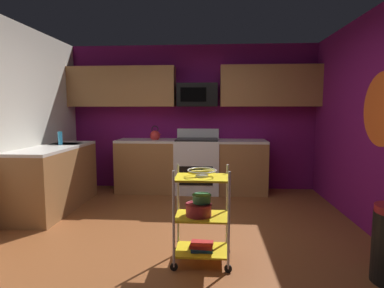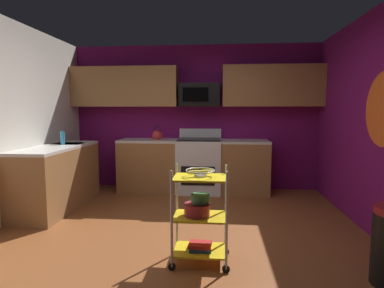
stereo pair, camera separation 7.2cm
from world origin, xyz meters
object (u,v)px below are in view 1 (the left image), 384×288
microwave (197,95)px  rolling_cart (202,216)px  dish_soap_bottle (60,138)px  mixing_bowl_large (199,209)px  mixing_bowl_small (202,198)px  fruit_bowl (202,172)px  book_stack (202,246)px  oven_range (197,165)px  kettle (155,135)px

microwave → rolling_cart: microwave is taller
microwave → dish_soap_bottle: size_ratio=3.50×
mixing_bowl_large → dish_soap_bottle: bearing=142.1°
mixing_bowl_small → fruit_bowl: bearing=-84.8°
microwave → fruit_bowl: (0.19, -2.71, -0.82)m
rolling_cart → book_stack: bearing=-90.0°
oven_range → mixing_bowl_small: bearing=-85.9°
fruit_bowl → mixing_bowl_small: (-0.00, 0.02, -0.26)m
mixing_bowl_small → kettle: (-0.92, 2.58, 0.38)m
rolling_cart → dish_soap_bottle: dish_soap_bottle is taller
dish_soap_bottle → kettle: bearing=36.1°
mixing_bowl_small → oven_range: bearing=94.1°
kettle → dish_soap_bottle: (-1.26, -0.92, 0.02)m
mixing_bowl_small → dish_soap_bottle: bearing=142.8°
mixing_bowl_large → rolling_cart: bearing=0.0°
mixing_bowl_small → dish_soap_bottle: 2.78m
rolling_cart → book_stack: 0.29m
oven_range → fruit_bowl: (0.19, -2.61, 0.40)m
oven_range → rolling_cart: 2.61m
mixing_bowl_small → rolling_cart: bearing=-84.8°
oven_range → kettle: bearing=-179.7°
rolling_cart → fruit_bowl: (-0.00, -0.00, 0.43)m
mixing_bowl_large → book_stack: bearing=0.0°
book_stack → fruit_bowl: bearing=180.0°
fruit_bowl → mixing_bowl_small: bearing=95.2°
dish_soap_bottle → rolling_cart: bearing=-37.5°
rolling_cart → fruit_bowl: size_ratio=3.36×
oven_range → fruit_bowl: bearing=-85.9°
mixing_bowl_large → book_stack: (0.03, 0.00, -0.36)m
oven_range → kettle: kettle is taller
mixing_bowl_large → mixing_bowl_small: mixing_bowl_small is taller
book_stack → mixing_bowl_small: bearing=95.2°
mixing_bowl_small → kettle: 2.77m
fruit_bowl → book_stack: bearing=0.0°
microwave → oven_range: bearing=-89.7°
microwave → rolling_cart: 2.99m
dish_soap_bottle → mixing_bowl_small: bearing=-37.2°
oven_range → dish_soap_bottle: bearing=-155.2°
microwave → mixing_bowl_large: (0.16, -2.71, -1.18)m
fruit_bowl → oven_range: bearing=94.1°
oven_range → mixing_bowl_large: size_ratio=4.37×
kettle → fruit_bowl: bearing=-70.4°
microwave → book_stack: microwave is taller
fruit_bowl → mixing_bowl_large: (-0.03, 0.00, -0.36)m
rolling_cart → fruit_bowl: rolling_cart is taller
fruit_bowl → microwave: bearing=93.9°
fruit_bowl → mixing_bowl_small: 0.26m
fruit_bowl → kettle: 2.77m
oven_range → book_stack: size_ratio=4.91×
microwave → mixing_bowl_small: bearing=-86.1°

